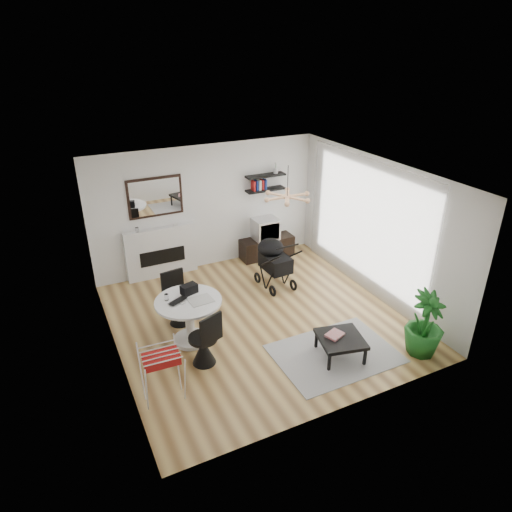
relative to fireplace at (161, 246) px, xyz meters
name	(u,v)px	position (x,y,z in m)	size (l,w,h in m)	color
floor	(259,319)	(1.10, -2.42, -0.69)	(5.00, 5.00, 0.00)	olive
ceiling	(259,175)	(1.10, -2.42, 2.01)	(5.00, 5.00, 0.00)	white
wall_back	(207,207)	(1.10, 0.08, 0.66)	(5.00, 5.00, 0.00)	white
wall_left	(108,284)	(-1.40, -2.42, 0.66)	(5.00, 5.00, 0.00)	white
wall_right	(375,228)	(3.60, -2.42, 0.66)	(5.00, 5.00, 0.00)	white
sheer_curtain	(365,225)	(3.50, -2.22, 0.66)	(0.04, 3.60, 2.60)	white
fireplace	(161,246)	(0.00, 0.00, 0.00)	(1.50, 0.17, 2.16)	white
shelf_lower	(265,190)	(2.44, -0.05, 0.91)	(0.90, 0.25, 0.04)	black
shelf_upper	(266,176)	(2.44, -0.05, 1.23)	(0.90, 0.25, 0.04)	black
pendant_lamp	(287,197)	(1.80, -2.12, 1.46)	(0.90, 0.90, 0.10)	tan
tv_console	(267,247)	(2.44, -0.15, -0.45)	(1.25, 0.44, 0.47)	black
crt_tv	(265,229)	(2.39, -0.16, 0.03)	(0.55, 0.48, 0.48)	silver
dining_table	(189,314)	(-0.22, -2.51, -0.16)	(1.10, 1.10, 0.80)	white
laptop	(180,302)	(-0.37, -2.53, 0.13)	(0.33, 0.21, 0.03)	black
black_bag	(189,289)	(-0.13, -2.31, 0.20)	(0.27, 0.16, 0.16)	black
newspaper	(201,300)	(-0.04, -2.60, 0.12)	(0.38, 0.31, 0.01)	white
drinking_glass	(166,297)	(-0.54, -2.36, 0.17)	(0.07, 0.07, 0.11)	white
chair_far	(179,308)	(-0.23, -1.89, -0.38)	(0.47, 0.49, 0.97)	black
chair_near	(204,347)	(-0.21, -3.17, -0.38)	(0.50, 0.52, 0.96)	black
drying_rack	(163,375)	(-1.00, -3.67, -0.24)	(0.59, 0.55, 0.84)	white
stroller	(274,264)	(1.95, -1.41, -0.22)	(0.59, 0.92, 1.09)	black
rug	(335,354)	(1.77, -3.88, -0.68)	(1.94, 1.40, 0.01)	#9F9F9F
coffee_table	(341,339)	(1.80, -3.96, -0.36)	(0.83, 0.83, 0.35)	black
magazines	(335,335)	(1.74, -3.88, -0.30)	(0.27, 0.22, 0.04)	#BC2F39
potted_plant	(425,324)	(3.05, -4.45, -0.14)	(0.62, 0.62, 1.10)	#1C621E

